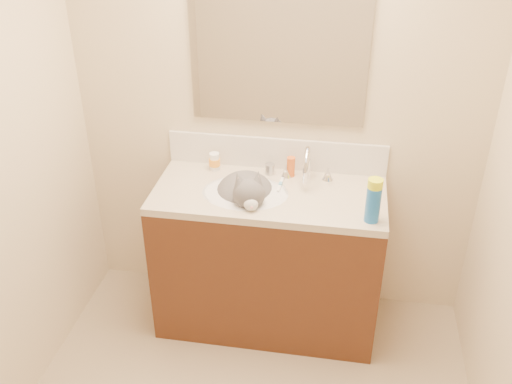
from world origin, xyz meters
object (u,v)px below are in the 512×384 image
(faucet, at_px, (307,167))
(silver_jar, at_px, (270,169))
(vanity_cabinet, at_px, (268,261))
(spray_can, at_px, (373,203))
(basin, at_px, (245,204))
(cat, at_px, (246,195))
(pill_bottle, at_px, (215,161))
(amber_bottle, at_px, (291,167))

(faucet, height_order, silver_jar, faucet)
(vanity_cabinet, distance_m, spray_can, 0.78)
(basin, height_order, cat, cat)
(pill_bottle, distance_m, spray_can, 0.93)
(faucet, bearing_deg, vanity_cabinet, -142.71)
(basin, relative_size, spray_can, 2.36)
(cat, distance_m, amber_bottle, 0.30)
(pill_bottle, bearing_deg, vanity_cabinet, -30.05)
(amber_bottle, bearing_deg, faucet, -29.14)
(pill_bottle, height_order, amber_bottle, amber_bottle)
(spray_can, bearing_deg, basin, 165.93)
(vanity_cabinet, height_order, basin, basin)
(faucet, height_order, spray_can, faucet)
(faucet, distance_m, silver_jar, 0.22)
(vanity_cabinet, height_order, amber_bottle, amber_bottle)
(faucet, relative_size, spray_can, 1.47)
(cat, distance_m, spray_can, 0.67)
(basin, bearing_deg, pill_bottle, 133.65)
(silver_jar, bearing_deg, basin, -113.67)
(pill_bottle, bearing_deg, basin, -46.35)
(vanity_cabinet, xyz_separation_m, basin, (-0.12, -0.03, 0.38))
(basin, relative_size, pill_bottle, 4.59)
(cat, relative_size, silver_jar, 7.79)
(cat, height_order, spray_can, spray_can)
(cat, xyz_separation_m, pill_bottle, (-0.21, 0.21, 0.07))
(amber_bottle, bearing_deg, spray_can, -41.41)
(basin, xyz_separation_m, spray_can, (0.64, -0.16, 0.17))
(faucet, bearing_deg, amber_bottle, 150.86)
(vanity_cabinet, bearing_deg, cat, -173.56)
(pill_bottle, xyz_separation_m, amber_bottle, (0.42, -0.00, 0.01))
(silver_jar, distance_m, amber_bottle, 0.12)
(vanity_cabinet, bearing_deg, basin, -165.96)
(silver_jar, xyz_separation_m, spray_can, (0.54, -0.38, 0.07))
(basin, distance_m, spray_can, 0.68)
(silver_jar, relative_size, spray_can, 0.31)
(cat, bearing_deg, spray_can, -33.86)
(vanity_cabinet, bearing_deg, pill_bottle, 149.95)
(cat, xyz_separation_m, spray_can, (0.64, -0.18, 0.12))
(pill_bottle, bearing_deg, faucet, -6.10)
(vanity_cabinet, height_order, faucet, faucet)
(amber_bottle, bearing_deg, vanity_cabinet, -115.74)
(silver_jar, bearing_deg, amber_bottle, -1.05)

